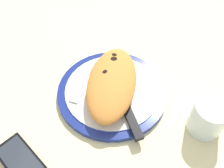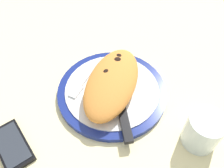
{
  "view_description": "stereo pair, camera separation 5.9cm",
  "coord_description": "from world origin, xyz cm",
  "px_view_note": "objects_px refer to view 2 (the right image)",
  "views": [
    {
      "loc": [
        37.04,
        3.32,
        49.02
      ],
      "look_at": [
        0.0,
        0.0,
        3.71
      ],
      "focal_mm": 37.78,
      "sensor_mm": 36.0,
      "label": 1
    },
    {
      "loc": [
        36.06,
        9.09,
        49.02
      ],
      "look_at": [
        0.0,
        0.0,
        3.71
      ],
      "focal_mm": 37.78,
      "sensor_mm": 36.0,
      "label": 2
    }
  ],
  "objects_px": {
    "calzone": "(111,81)",
    "smartphone": "(12,145)",
    "plate": "(112,91)",
    "fork": "(84,80)",
    "knife": "(122,113)",
    "water_glass": "(202,132)"
  },
  "relations": [
    {
      "from": "calzone",
      "to": "fork",
      "type": "relative_size",
      "value": 1.6
    },
    {
      "from": "calzone",
      "to": "knife",
      "type": "distance_m",
      "value": 0.08
    },
    {
      "from": "fork",
      "to": "smartphone",
      "type": "xyz_separation_m",
      "value": [
        0.21,
        -0.1,
        -0.01
      ]
    },
    {
      "from": "fork",
      "to": "water_glass",
      "type": "distance_m",
      "value": 0.31
    },
    {
      "from": "smartphone",
      "to": "fork",
      "type": "bearing_deg",
      "value": 154.28
    },
    {
      "from": "smartphone",
      "to": "water_glass",
      "type": "distance_m",
      "value": 0.41
    },
    {
      "from": "plate",
      "to": "smartphone",
      "type": "xyz_separation_m",
      "value": [
        0.2,
        -0.18,
        -0.0
      ]
    },
    {
      "from": "calzone",
      "to": "smartphone",
      "type": "height_order",
      "value": "calzone"
    },
    {
      "from": "fork",
      "to": "calzone",
      "type": "bearing_deg",
      "value": 85.02
    },
    {
      "from": "fork",
      "to": "water_glass",
      "type": "relative_size",
      "value": 1.87
    },
    {
      "from": "knife",
      "to": "smartphone",
      "type": "bearing_deg",
      "value": -58.88
    },
    {
      "from": "calzone",
      "to": "smartphone",
      "type": "xyz_separation_m",
      "value": [
        0.2,
        -0.17,
        -0.04
      ]
    },
    {
      "from": "calzone",
      "to": "smartphone",
      "type": "relative_size",
      "value": 1.9
    },
    {
      "from": "calzone",
      "to": "fork",
      "type": "height_order",
      "value": "calzone"
    },
    {
      "from": "plate",
      "to": "fork",
      "type": "relative_size",
      "value": 1.81
    },
    {
      "from": "knife",
      "to": "smartphone",
      "type": "distance_m",
      "value": 0.26
    },
    {
      "from": "calzone",
      "to": "fork",
      "type": "xyz_separation_m",
      "value": [
        -0.01,
        -0.07,
        -0.02
      ]
    },
    {
      "from": "plate",
      "to": "fork",
      "type": "height_order",
      "value": "fork"
    },
    {
      "from": "fork",
      "to": "plate",
      "type": "bearing_deg",
      "value": 83.47
    },
    {
      "from": "plate",
      "to": "calzone",
      "type": "xyz_separation_m",
      "value": [
        -0.0,
        -0.0,
        0.04
      ]
    },
    {
      "from": "calzone",
      "to": "water_glass",
      "type": "distance_m",
      "value": 0.24
    },
    {
      "from": "plate",
      "to": "smartphone",
      "type": "bearing_deg",
      "value": -41.77
    }
  ]
}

